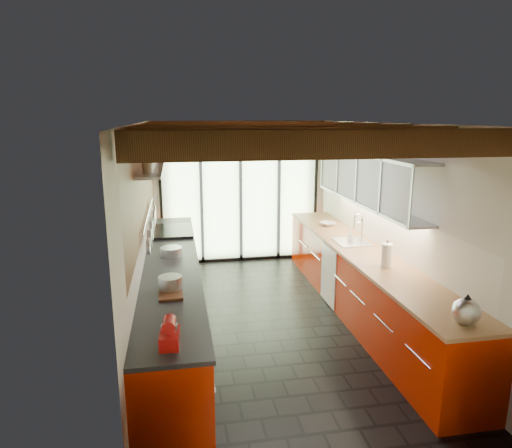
# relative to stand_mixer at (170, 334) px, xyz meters

# --- Properties ---
(ground) EXTENTS (5.50, 5.50, 0.00)m
(ground) POSITION_rel_stand_mixer_xyz_m (1.27, 2.19, -1.01)
(ground) COLOR black
(ground) RESTS_ON ground
(room_shell) EXTENTS (5.50, 5.50, 5.50)m
(room_shell) POSITION_rel_stand_mixer_xyz_m (1.27, 2.19, 0.64)
(room_shell) COLOR silver
(room_shell) RESTS_ON ground
(ceiling_beams) EXTENTS (3.14, 5.06, 4.90)m
(ceiling_beams) POSITION_rel_stand_mixer_xyz_m (1.27, 2.57, 1.45)
(ceiling_beams) COLOR #593316
(ceiling_beams) RESTS_ON ground
(glass_door) EXTENTS (2.95, 0.10, 2.90)m
(glass_door) POSITION_rel_stand_mixer_xyz_m (1.27, 4.88, 0.64)
(glass_door) COLOR #C6EAAD
(glass_door) RESTS_ON ground
(left_counter) EXTENTS (0.68, 5.00, 0.92)m
(left_counter) POSITION_rel_stand_mixer_xyz_m (-0.01, 2.19, -0.55)
(left_counter) COLOR #B61D00
(left_counter) RESTS_ON ground
(range_stove) EXTENTS (0.66, 0.90, 0.97)m
(range_stove) POSITION_rel_stand_mixer_xyz_m (-0.01, 3.64, -0.54)
(range_stove) COLOR silver
(range_stove) RESTS_ON ground
(right_counter) EXTENTS (0.68, 5.00, 0.92)m
(right_counter) POSITION_rel_stand_mixer_xyz_m (2.54, 2.19, -0.55)
(right_counter) COLOR #B61D00
(right_counter) RESTS_ON ground
(sink_assembly) EXTENTS (0.45, 0.52, 0.43)m
(sink_assembly) POSITION_rel_stand_mixer_xyz_m (2.56, 2.59, -0.05)
(sink_assembly) COLOR silver
(sink_assembly) RESTS_ON right_counter
(upper_cabinets_right) EXTENTS (0.34, 3.00, 3.00)m
(upper_cabinets_right) POSITION_rel_stand_mixer_xyz_m (2.70, 2.49, 0.84)
(upper_cabinets_right) COLOR silver
(upper_cabinets_right) RESTS_ON ground
(left_wall_fixtures) EXTENTS (0.28, 2.60, 0.96)m
(left_wall_fixtures) POSITION_rel_stand_mixer_xyz_m (-0.20, 2.44, 0.79)
(left_wall_fixtures) COLOR silver
(left_wall_fixtures) RESTS_ON ground
(stand_mixer) EXTENTS (0.17, 0.27, 0.24)m
(stand_mixer) POSITION_rel_stand_mixer_xyz_m (0.00, 0.00, 0.00)
(stand_mixer) COLOR red
(stand_mixer) RESTS_ON left_counter
(pot_large) EXTENTS (0.25, 0.25, 0.16)m
(pot_large) POSITION_rel_stand_mixer_xyz_m (-0.00, 1.16, -0.02)
(pot_large) COLOR silver
(pot_large) RESTS_ON left_counter
(pot_small) EXTENTS (0.32, 0.32, 0.11)m
(pot_small) POSITION_rel_stand_mixer_xyz_m (-0.00, 2.41, -0.04)
(pot_small) COLOR silver
(pot_small) RESTS_ON left_counter
(cutting_board) EXTENTS (0.25, 0.34, 0.03)m
(cutting_board) POSITION_rel_stand_mixer_xyz_m (-0.00, 1.03, -0.08)
(cutting_board) COLOR brown
(cutting_board) RESTS_ON left_counter
(kettle) EXTENTS (0.26, 0.31, 0.28)m
(kettle) POSITION_rel_stand_mixer_xyz_m (2.54, -0.06, 0.03)
(kettle) COLOR silver
(kettle) RESTS_ON right_counter
(paper_towel) EXTENTS (0.16, 0.16, 0.34)m
(paper_towel) POSITION_rel_stand_mixer_xyz_m (2.54, 1.48, 0.05)
(paper_towel) COLOR white
(paper_towel) RESTS_ON right_counter
(soap_bottle) EXTENTS (0.10, 0.10, 0.16)m
(soap_bottle) POSITION_rel_stand_mixer_xyz_m (2.54, 2.64, -0.01)
(soap_bottle) COLOR silver
(soap_bottle) RESTS_ON right_counter
(bowl) EXTENTS (0.30, 0.30, 0.06)m
(bowl) POSITION_rel_stand_mixer_xyz_m (2.54, 3.63, -0.07)
(bowl) COLOR silver
(bowl) RESTS_ON right_counter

